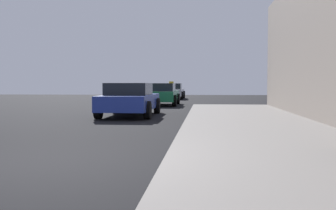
# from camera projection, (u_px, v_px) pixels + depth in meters

# --- Properties ---
(ground_plane) EXTENTS (80.00, 80.00, 0.00)m
(ground_plane) POSITION_uv_depth(u_px,v_px,m) (31.00, 166.00, 6.20)
(ground_plane) COLOR black
(sidewalk) EXTENTS (4.00, 32.00, 0.15)m
(sidewalk) POSITION_uv_depth(u_px,v_px,m) (304.00, 166.00, 5.84)
(sidewalk) COLOR gray
(sidewalk) RESTS_ON ground_plane
(car_blue) EXTENTS (1.98, 4.52, 1.27)m
(car_blue) POSITION_uv_depth(u_px,v_px,m) (130.00, 99.00, 15.85)
(car_blue) COLOR #233899
(car_blue) RESTS_ON ground_plane
(car_green) EXTENTS (1.99, 4.43, 1.27)m
(car_green) POSITION_uv_depth(u_px,v_px,m) (161.00, 94.00, 23.78)
(car_green) COLOR #196638
(car_green) RESTS_ON ground_plane
(car_silver) EXTENTS (2.05, 4.42, 1.43)m
(car_silver) POSITION_uv_depth(u_px,v_px,m) (171.00, 91.00, 33.62)
(car_silver) COLOR #B7B7BF
(car_silver) RESTS_ON ground_plane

